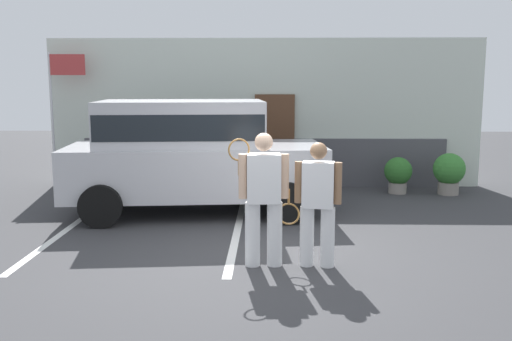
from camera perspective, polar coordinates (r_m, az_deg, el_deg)
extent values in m
plane|color=#38383A|center=(7.71, 0.39, -9.14)|extent=(40.00, 40.00, 0.00)
cube|color=silver|center=(9.72, -18.60, -5.76)|extent=(0.12, 4.40, 0.01)
cube|color=silver|center=(9.16, -1.92, -6.18)|extent=(0.12, 4.40, 0.01)
cube|color=silver|center=(13.10, 0.85, 5.81)|extent=(9.81, 0.30, 3.35)
cube|color=#4C4C51|center=(13.01, 0.83, 0.81)|extent=(8.24, 0.10, 1.10)
cube|color=brown|center=(12.93, 1.88, 2.99)|extent=(0.90, 0.06, 2.10)
cube|color=#B7B7BC|center=(10.39, -5.99, 0.09)|extent=(4.76, 2.34, 0.90)
cube|color=#B7B7BC|center=(10.31, -7.46, 4.74)|extent=(3.06, 2.04, 0.80)
cube|color=black|center=(10.31, -7.46, 4.63)|extent=(3.00, 2.05, 0.44)
cylinder|color=black|center=(11.46, 1.96, -1.26)|extent=(0.74, 0.33, 0.72)
cylinder|color=black|center=(9.61, 3.18, -3.27)|extent=(0.74, 0.33, 0.72)
cylinder|color=black|center=(11.55, -13.53, -1.43)|extent=(0.74, 0.33, 0.72)
cylinder|color=black|center=(9.72, -15.31, -3.45)|extent=(0.74, 0.33, 0.72)
cylinder|color=white|center=(7.45, 1.88, -6.39)|extent=(0.20, 0.20, 0.85)
cylinder|color=white|center=(7.44, -0.35, -6.41)|extent=(0.20, 0.20, 0.85)
cube|color=white|center=(7.28, 0.78, -0.79)|extent=(0.45, 0.29, 0.63)
sphere|color=beige|center=(7.22, 0.79, 2.87)|extent=(0.23, 0.23, 0.23)
cylinder|color=beige|center=(7.30, 2.90, -0.56)|extent=(0.11, 0.11, 0.58)
cylinder|color=beige|center=(7.27, -1.35, -0.59)|extent=(0.11, 0.11, 0.58)
torus|color=olive|center=(7.27, -1.72, 2.10)|extent=(0.28, 0.13, 0.29)
cylinder|color=olive|center=(7.31, -1.72, 0.27)|extent=(0.03, 0.03, 0.20)
cylinder|color=white|center=(7.47, 7.19, -6.65)|extent=(0.18, 0.18, 0.79)
cylinder|color=white|center=(7.48, 5.12, -6.58)|extent=(0.18, 0.18, 0.79)
cube|color=white|center=(7.32, 6.25, -1.42)|extent=(0.43, 0.31, 0.59)
sphere|color=#8C6647|center=(7.26, 6.31, 1.97)|extent=(0.22, 0.22, 0.22)
cylinder|color=#8C6647|center=(7.31, 8.22, -1.28)|extent=(0.10, 0.10, 0.54)
cylinder|color=#8C6647|center=(7.33, 4.29, -1.17)|extent=(0.10, 0.10, 0.54)
torus|color=olive|center=(7.49, 3.29, -4.37)|extent=(0.37, 0.08, 0.37)
cylinder|color=olive|center=(7.43, 3.31, -2.61)|extent=(0.03, 0.03, 0.20)
cylinder|color=gray|center=(12.63, 14.02, -1.69)|extent=(0.38, 0.38, 0.23)
sphere|color=#2D6B28|center=(12.57, 14.08, -0.04)|extent=(0.59, 0.59, 0.59)
cylinder|color=gray|center=(12.81, 18.73, -1.69)|extent=(0.43, 0.43, 0.26)
sphere|color=#387F33|center=(12.74, 18.82, 0.16)|extent=(0.67, 0.67, 0.67)
cylinder|color=silver|center=(13.44, -19.74, 4.68)|extent=(0.05, 0.05, 3.02)
cube|color=#B23838|center=(13.27, -18.39, 10.05)|extent=(0.75, 0.09, 0.45)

